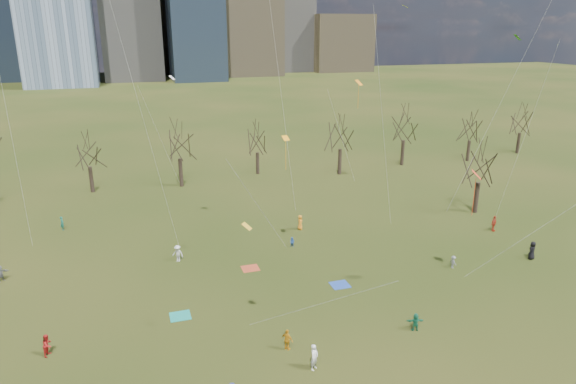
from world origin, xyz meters
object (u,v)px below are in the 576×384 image
object	(u,v)px
blanket_teal	(180,316)
person_1	(314,357)
blanket_crimson	(250,268)
blanket_navy	(340,285)
person_4	(287,340)
person_2	(48,345)

from	to	relation	value
blanket_teal	person_1	bearing A→B (deg)	-50.38
person_1	blanket_crimson	bearing A→B (deg)	51.38
blanket_teal	blanket_navy	size ratio (longest dim) A/B	1.00
person_4	blanket_crimson	bearing A→B (deg)	-40.99
blanket_navy	person_4	xyz separation A→B (m)	(-7.31, -7.65, 0.78)
blanket_teal	blanket_crimson	distance (m)	9.71
blanket_crimson	person_2	bearing A→B (deg)	-151.94
blanket_crimson	person_2	size ratio (longest dim) A/B	0.99
person_1	person_4	world-z (taller)	person_1
person_2	person_4	distance (m)	16.51
blanket_navy	person_1	bearing A→B (deg)	-121.46
blanket_teal	blanket_crimson	size ratio (longest dim) A/B	1.00
blanket_navy	person_1	world-z (taller)	person_1
person_1	person_2	bearing A→B (deg)	117.11
person_4	blanket_teal	bearing A→B (deg)	6.15
blanket_teal	person_4	xyz separation A→B (m)	(6.68, -6.75, 0.78)
blanket_navy	blanket_crimson	distance (m)	8.75
blanket_navy	person_4	size ratio (longest dim) A/B	1.01
blanket_teal	blanket_navy	world-z (taller)	same
person_4	person_1	bearing A→B (deg)	163.46
person_1	blanket_navy	bearing A→B (deg)	18.16
blanket_teal	person_2	world-z (taller)	person_2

